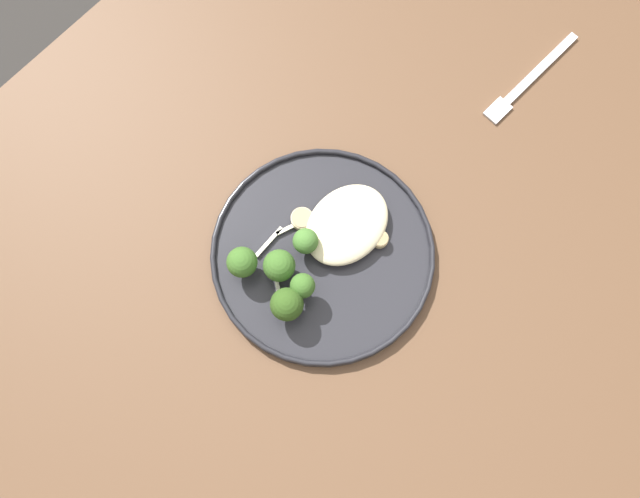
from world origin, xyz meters
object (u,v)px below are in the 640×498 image
(seared_scallop_large_seared, at_px, (343,220))
(broccoli_floret_beside_noodles, at_px, (306,241))
(seared_scallop_half_hidden, at_px, (347,201))
(seared_scallop_on_noodles, at_px, (380,239))
(broccoli_floret_split_head, at_px, (303,286))
(dinner_plate, at_px, (320,251))
(seared_scallop_center_golden, at_px, (302,219))
(broccoli_floret_small_sprig, at_px, (242,262))
(broccoli_floret_rear_charred, at_px, (287,305))
(dinner_fork, at_px, (529,80))
(seared_scallop_front_small, at_px, (359,231))
(broccoli_floret_near_rim, at_px, (279,266))
(seared_scallop_tilted_round, at_px, (321,239))

(seared_scallop_large_seared, xyz_separation_m, broccoli_floret_beside_noodles, (-0.06, 0.01, 0.02))
(seared_scallop_half_hidden, relative_size, broccoli_floret_beside_noodles, 0.53)
(seared_scallop_on_noodles, height_order, broccoli_floret_split_head, broccoli_floret_split_head)
(seared_scallop_half_hidden, bearing_deg, broccoli_floret_beside_noodles, -179.45)
(dinner_plate, relative_size, seared_scallop_on_noodles, 13.16)
(dinner_plate, distance_m, seared_scallop_half_hidden, 0.07)
(seared_scallop_center_golden, relative_size, broccoli_floret_small_sprig, 0.54)
(broccoli_floret_rear_charred, bearing_deg, dinner_fork, -3.53)
(seared_scallop_front_small, xyz_separation_m, seared_scallop_on_noodles, (0.01, -0.03, -0.00))
(seared_scallop_large_seared, distance_m, broccoli_floret_small_sprig, 0.14)
(seared_scallop_on_noodles, distance_m, broccoli_floret_beside_noodles, 0.10)
(dinner_plate, bearing_deg, broccoli_floret_rear_charred, -165.55)
(dinner_plate, height_order, seared_scallop_center_golden, seared_scallop_center_golden)
(seared_scallop_front_small, distance_m, broccoli_floret_near_rim, 0.11)
(seared_scallop_front_small, height_order, seared_scallop_on_noodles, seared_scallop_front_small)
(broccoli_floret_rear_charred, bearing_deg, broccoli_floret_near_rim, 53.80)
(broccoli_floret_small_sprig, relative_size, broccoli_floret_split_head, 1.00)
(seared_scallop_front_small, distance_m, seared_scallop_large_seared, 0.02)
(seared_scallop_tilted_round, bearing_deg, broccoli_floret_beside_noodles, 155.42)
(seared_scallop_front_small, xyz_separation_m, dinner_fork, (0.33, -0.03, -0.02))
(seared_scallop_tilted_round, relative_size, seared_scallop_on_noodles, 1.52)
(seared_scallop_front_small, relative_size, broccoli_floret_rear_charred, 0.41)
(seared_scallop_large_seared, height_order, seared_scallop_tilted_round, seared_scallop_large_seared)
(seared_scallop_tilted_round, bearing_deg, seared_scallop_center_golden, 82.67)
(dinner_plate, xyz_separation_m, seared_scallop_tilted_round, (0.01, 0.01, 0.01))
(dinner_plate, height_order, dinner_fork, dinner_plate)
(seared_scallop_large_seared, relative_size, broccoli_floret_near_rim, 0.67)
(broccoli_floret_rear_charred, bearing_deg, seared_scallop_large_seared, 10.62)
(seared_scallop_half_hidden, bearing_deg, seared_scallop_front_small, -118.04)
(seared_scallop_large_seared, height_order, seared_scallop_on_noodles, seared_scallop_large_seared)
(seared_scallop_tilted_round, distance_m, seared_scallop_on_noodles, 0.08)
(broccoli_floret_rear_charred, relative_size, dinner_fork, 0.31)
(broccoli_floret_rear_charred, xyz_separation_m, dinner_fork, (0.47, -0.03, -0.04))
(seared_scallop_center_golden, relative_size, broccoli_floret_near_rim, 0.56)
(broccoli_floret_rear_charred, distance_m, broccoli_floret_small_sprig, 0.08)
(seared_scallop_tilted_round, xyz_separation_m, seared_scallop_center_golden, (0.00, 0.04, -0.00))
(dinner_plate, distance_m, seared_scallop_large_seared, 0.05)
(seared_scallop_large_seared, relative_size, seared_scallop_tilted_round, 1.05)
(seared_scallop_half_hidden, bearing_deg, seared_scallop_center_golden, 154.52)
(seared_scallop_large_seared, xyz_separation_m, broccoli_floret_split_head, (-0.10, -0.02, 0.02))
(seared_scallop_center_golden, height_order, dinner_fork, seared_scallop_center_golden)
(seared_scallop_front_small, xyz_separation_m, seared_scallop_center_golden, (-0.04, 0.07, -0.00))
(seared_scallop_center_golden, height_order, broccoli_floret_small_sprig, broccoli_floret_small_sprig)
(seared_scallop_center_golden, bearing_deg, seared_scallop_on_noodles, -63.46)
(seared_scallop_tilted_round, relative_size, dinner_fork, 0.18)
(seared_scallop_tilted_round, height_order, seared_scallop_on_noodles, seared_scallop_tilted_round)
(seared_scallop_on_noodles, relative_size, broccoli_floret_small_sprig, 0.41)
(broccoli_floret_split_head, relative_size, dinner_fork, 0.29)
(dinner_plate, bearing_deg, broccoli_floret_split_head, -159.44)
(broccoli_floret_small_sprig, bearing_deg, broccoli_floret_split_head, -70.17)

